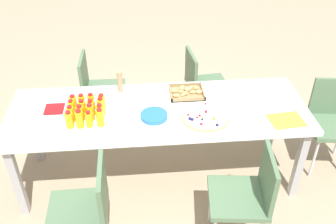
% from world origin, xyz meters
% --- Properties ---
extents(ground_plane, '(12.00, 12.00, 0.00)m').
position_xyz_m(ground_plane, '(0.00, 0.00, 0.00)').
color(ground_plane, gray).
extents(party_table, '(2.41, 0.81, 0.73)m').
position_xyz_m(party_table, '(0.00, 0.00, 0.67)').
color(party_table, silver).
rests_on(party_table, ground_plane).
extents(chair_far_right, '(0.44, 0.44, 0.83)m').
position_xyz_m(chair_far_right, '(0.49, 0.78, 0.50)').
color(chair_far_right, '#4C6B4C').
rests_on(chair_far_right, ground_plane).
extents(chair_near_right, '(0.44, 0.44, 0.83)m').
position_xyz_m(chair_near_right, '(0.57, -0.73, 0.50)').
color(chair_near_right, '#4C6B4C').
rests_on(chair_near_right, ground_plane).
extents(chair_far_left, '(0.41, 0.41, 0.83)m').
position_xyz_m(chair_far_left, '(-0.56, 0.78, 0.50)').
color(chair_far_left, '#4C6B4C').
rests_on(chair_far_left, ground_plane).
extents(chair_near_left, '(0.41, 0.41, 0.83)m').
position_xyz_m(chair_near_left, '(-0.53, -0.76, 0.50)').
color(chair_near_left, '#4C6B4C').
rests_on(chair_near_left, ground_plane).
extents(chair_end, '(0.45, 0.45, 0.83)m').
position_xyz_m(chair_end, '(1.55, 0.07, 0.50)').
color(chair_end, '#4C6B4C').
rests_on(chair_end, ground_plane).
extents(juice_bottle_0, '(0.06, 0.06, 0.14)m').
position_xyz_m(juice_bottle_0, '(-0.68, -0.18, 0.80)').
color(juice_bottle_0, '#F9AC14').
rests_on(juice_bottle_0, party_table).
extents(juice_bottle_1, '(0.06, 0.06, 0.15)m').
position_xyz_m(juice_bottle_1, '(-0.60, -0.18, 0.80)').
color(juice_bottle_1, '#F9AB14').
rests_on(juice_bottle_1, party_table).
extents(juice_bottle_2, '(0.05, 0.05, 0.13)m').
position_xyz_m(juice_bottle_2, '(-0.53, -0.18, 0.80)').
color(juice_bottle_2, '#F9AB14').
rests_on(juice_bottle_2, party_table).
extents(juice_bottle_3, '(0.06, 0.06, 0.15)m').
position_xyz_m(juice_bottle_3, '(-0.45, -0.17, 0.80)').
color(juice_bottle_3, '#F9AF14').
rests_on(juice_bottle_3, party_table).
extents(juice_bottle_4, '(0.06, 0.06, 0.14)m').
position_xyz_m(juice_bottle_4, '(-0.67, -0.10, 0.80)').
color(juice_bottle_4, '#F9AC14').
rests_on(juice_bottle_4, party_table).
extents(juice_bottle_5, '(0.06, 0.06, 0.14)m').
position_xyz_m(juice_bottle_5, '(-0.60, -0.09, 0.80)').
color(juice_bottle_5, '#F9AB14').
rests_on(juice_bottle_5, party_table).
extents(juice_bottle_6, '(0.06, 0.06, 0.14)m').
position_xyz_m(juice_bottle_6, '(-0.53, -0.09, 0.80)').
color(juice_bottle_6, '#F9AE14').
rests_on(juice_bottle_6, party_table).
extents(juice_bottle_7, '(0.06, 0.06, 0.14)m').
position_xyz_m(juice_bottle_7, '(-0.45, -0.09, 0.80)').
color(juice_bottle_7, '#FAAD14').
rests_on(juice_bottle_7, party_table).
extents(juice_bottle_8, '(0.05, 0.05, 0.14)m').
position_xyz_m(juice_bottle_8, '(-0.68, -0.02, 0.80)').
color(juice_bottle_8, '#FAAD14').
rests_on(juice_bottle_8, party_table).
extents(juice_bottle_9, '(0.06, 0.06, 0.14)m').
position_xyz_m(juice_bottle_9, '(-0.60, -0.02, 0.80)').
color(juice_bottle_9, '#F9AC14').
rests_on(juice_bottle_9, party_table).
extents(juice_bottle_10, '(0.06, 0.06, 0.14)m').
position_xyz_m(juice_bottle_10, '(-0.53, -0.03, 0.80)').
color(juice_bottle_10, '#F9AC14').
rests_on(juice_bottle_10, party_table).
extents(juice_bottle_11, '(0.06, 0.06, 0.15)m').
position_xyz_m(juice_bottle_11, '(-0.45, -0.03, 0.80)').
color(juice_bottle_11, '#FAAB14').
rests_on(juice_bottle_11, party_table).
extents(juice_bottle_12, '(0.06, 0.06, 0.13)m').
position_xyz_m(juice_bottle_12, '(-0.67, 0.05, 0.80)').
color(juice_bottle_12, '#FAAD14').
rests_on(juice_bottle_12, party_table).
extents(juice_bottle_13, '(0.06, 0.06, 0.15)m').
position_xyz_m(juice_bottle_13, '(-0.60, 0.05, 0.80)').
color(juice_bottle_13, '#FAAD14').
rests_on(juice_bottle_13, party_table).
extents(juice_bottle_14, '(0.06, 0.06, 0.15)m').
position_xyz_m(juice_bottle_14, '(-0.53, 0.05, 0.80)').
color(juice_bottle_14, '#F9AE14').
rests_on(juice_bottle_14, party_table).
extents(juice_bottle_15, '(0.06, 0.06, 0.14)m').
position_xyz_m(juice_bottle_15, '(-0.45, 0.05, 0.80)').
color(juice_bottle_15, '#FAAC14').
rests_on(juice_bottle_15, party_table).
extents(fruit_pizza, '(0.38, 0.38, 0.05)m').
position_xyz_m(fruit_pizza, '(0.35, -0.15, 0.75)').
color(fruit_pizza, tan).
rests_on(fruit_pizza, party_table).
extents(snack_tray, '(0.29, 0.25, 0.04)m').
position_xyz_m(snack_tray, '(0.25, 0.21, 0.75)').
color(snack_tray, olive).
rests_on(snack_tray, party_table).
extents(plate_stack, '(0.21, 0.21, 0.03)m').
position_xyz_m(plate_stack, '(-0.04, -0.11, 0.75)').
color(plate_stack, blue).
rests_on(plate_stack, party_table).
extents(napkin_stack, '(0.15, 0.15, 0.01)m').
position_xyz_m(napkin_stack, '(-0.83, 0.07, 0.74)').
color(napkin_stack, red).
rests_on(napkin_stack, party_table).
extents(cardboard_tube, '(0.04, 0.04, 0.19)m').
position_xyz_m(cardboard_tube, '(-0.31, 0.30, 0.83)').
color(cardboard_tube, '#9E7A56').
rests_on(cardboard_tube, party_table).
extents(paper_folder, '(0.28, 0.22, 0.01)m').
position_xyz_m(paper_folder, '(0.97, -0.24, 0.74)').
color(paper_folder, yellow).
rests_on(paper_folder, party_table).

